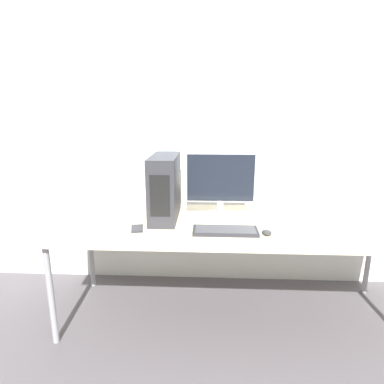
# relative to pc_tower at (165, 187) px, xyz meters

# --- Properties ---
(ground_plane) EXTENTS (14.00, 14.00, 0.00)m
(ground_plane) POSITION_rel_pc_tower_xyz_m (0.48, -0.53, -0.96)
(ground_plane) COLOR #565156
(wall_back) EXTENTS (8.00, 0.07, 2.70)m
(wall_back) POSITION_rel_pc_tower_xyz_m (0.48, 0.48, 0.39)
(wall_back) COLOR silver
(wall_back) RESTS_ON ground_plane
(desk) EXTENTS (2.49, 0.88, 0.73)m
(desk) POSITION_rel_pc_tower_xyz_m (0.48, -0.09, -0.27)
(desk) COLOR beige
(desk) RESTS_ON ground_plane
(pc_tower) EXTENTS (0.19, 0.50, 0.46)m
(pc_tower) POSITION_rel_pc_tower_xyz_m (0.00, 0.00, 0.00)
(pc_tower) COLOR #2D2D33
(pc_tower) RESTS_ON desk
(monitor_main) EXTENTS (0.51, 0.22, 0.47)m
(monitor_main) POSITION_rel_pc_tower_xyz_m (0.40, 0.06, 0.02)
(monitor_main) COLOR #B7B7BC
(monitor_main) RESTS_ON desk
(keyboard) EXTENTS (0.42, 0.17, 0.02)m
(keyboard) POSITION_rel_pc_tower_xyz_m (0.42, -0.28, -0.22)
(keyboard) COLOR #28282D
(keyboard) RESTS_ON desk
(mouse) EXTENTS (0.06, 0.09, 0.03)m
(mouse) POSITION_rel_pc_tower_xyz_m (0.69, -0.30, -0.22)
(mouse) COLOR #2D2D2D
(mouse) RESTS_ON desk
(cell_phone) EXTENTS (0.10, 0.15, 0.01)m
(cell_phone) POSITION_rel_pc_tower_xyz_m (-0.16, -0.25, -0.22)
(cell_phone) COLOR #232328
(cell_phone) RESTS_ON desk
(paper_sheet_left) EXTENTS (0.31, 0.36, 0.00)m
(paper_sheet_left) POSITION_rel_pc_tower_xyz_m (-0.45, -0.35, -0.23)
(paper_sheet_left) COLOR white
(paper_sheet_left) RESTS_ON desk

